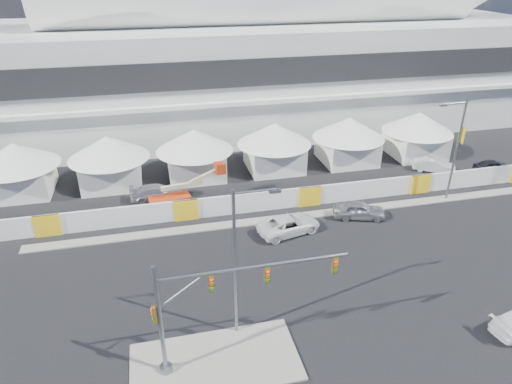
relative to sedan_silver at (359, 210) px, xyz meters
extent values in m
plane|color=black|center=(-9.71, -11.08, -0.82)|extent=(160.00, 160.00, 0.00)
cube|color=gray|center=(-15.71, -14.08, -0.74)|extent=(10.00, 5.00, 0.15)
cube|color=gray|center=(10.29, 1.42, -0.76)|extent=(80.00, 1.20, 0.12)
cube|color=silver|center=(-1.71, 30.92, 6.18)|extent=(80.00, 24.00, 14.00)
cube|color=black|center=(-1.71, 18.77, 8.98)|extent=(68.00, 0.30, 3.20)
cube|color=white|center=(-1.71, 18.52, 5.48)|extent=(72.00, 0.80, 0.50)
cube|color=white|center=(-31.71, 12.92, 0.68)|extent=(6.00, 6.00, 3.00)
cone|color=white|center=(-31.71, 12.92, 3.38)|extent=(8.40, 8.40, 2.40)
cube|color=white|center=(-22.71, 12.92, 0.68)|extent=(6.00, 6.00, 3.00)
cone|color=white|center=(-22.71, 12.92, 3.38)|extent=(8.40, 8.40, 2.40)
cube|color=white|center=(-13.71, 12.92, 0.68)|extent=(6.00, 6.00, 3.00)
cone|color=white|center=(-13.71, 12.92, 3.38)|extent=(8.40, 8.40, 2.40)
cube|color=white|center=(-4.71, 12.92, 0.68)|extent=(6.00, 6.00, 3.00)
cone|color=white|center=(-4.71, 12.92, 3.38)|extent=(8.40, 8.40, 2.40)
cube|color=white|center=(4.29, 12.92, 0.68)|extent=(6.00, 6.00, 3.00)
cone|color=white|center=(4.29, 12.92, 3.38)|extent=(8.40, 8.40, 2.40)
cube|color=white|center=(13.29, 12.92, 0.68)|extent=(6.00, 6.00, 3.00)
cone|color=white|center=(13.29, 12.92, 3.38)|extent=(8.40, 8.40, 2.40)
cube|color=white|center=(-3.71, 3.42, 0.18)|extent=(70.00, 0.25, 2.00)
imported|color=#B3B2B7|center=(0.00, 0.00, 0.00)|extent=(3.22, 5.15, 1.63)
imported|color=white|center=(-7.14, -0.98, -0.03)|extent=(3.85, 6.10, 1.57)
imported|color=silver|center=(12.78, 7.79, -0.05)|extent=(3.91, 4.75, 1.52)
imported|color=black|center=(19.21, 6.21, -0.10)|extent=(1.84, 4.27, 1.44)
imported|color=silver|center=(-18.18, 8.07, -0.05)|extent=(2.16, 5.29, 1.53)
cylinder|color=slate|center=(-18.61, -14.15, 3.07)|extent=(0.25, 0.25, 7.47)
cylinder|color=slate|center=(-18.61, -14.15, -0.47)|extent=(0.73, 0.73, 0.40)
cylinder|color=slate|center=(-13.23, -14.15, 5.87)|extent=(10.75, 0.17, 0.17)
cube|color=#594714|center=(-15.70, -14.15, 5.23)|extent=(0.32, 0.22, 1.05)
cube|color=#594714|center=(-12.59, -14.15, 5.23)|extent=(0.32, 0.22, 1.05)
cube|color=#594714|center=(-8.59, -14.15, 5.23)|extent=(0.32, 0.22, 1.05)
cube|color=#594714|center=(-18.87, -14.15, 3.69)|extent=(0.22, 0.32, 1.05)
cylinder|color=gray|center=(-13.97, -11.88, 4.43)|extent=(0.20, 0.20, 10.19)
cylinder|color=gray|center=(-12.73, -11.88, 9.30)|extent=(2.49, 0.14, 0.14)
cube|color=gray|center=(-11.60, -11.88, 9.19)|extent=(0.68, 0.28, 0.17)
cylinder|color=gray|center=(10.21, 1.42, 4.28)|extent=(0.20, 0.20, 10.20)
cylinder|color=gray|center=(8.96, 1.42, 9.16)|extent=(2.49, 0.14, 0.14)
cube|color=gray|center=(7.83, 1.42, 9.05)|extent=(0.68, 0.28, 0.17)
cube|color=yellow|center=(10.49, 1.42, 5.99)|extent=(0.03, 0.68, 1.59)
cube|color=#B93411|center=(-17.03, 6.01, -0.22)|extent=(4.12, 2.35, 1.19)
cube|color=beige|center=(-15.73, 6.01, 1.34)|extent=(4.10, 1.05, 0.38)
cube|color=beige|center=(-13.36, 6.01, 1.99)|extent=(3.19, 0.85, 1.31)
cube|color=#B93411|center=(-11.85, 6.01, 2.53)|extent=(1.12, 1.12, 1.08)
camera|label=1|loc=(-17.86, -33.84, 20.73)|focal=32.00mm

